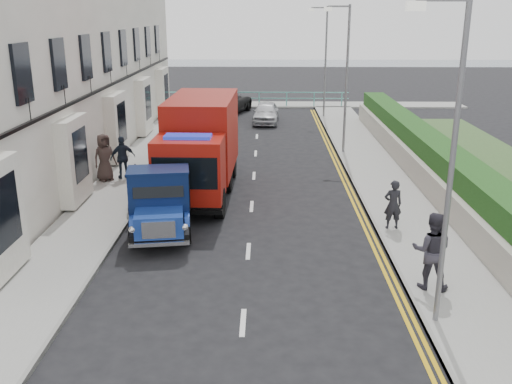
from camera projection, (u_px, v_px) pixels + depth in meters
name	position (u px, v px, depth m)	size (l,w,h in m)	color
ground	(246.00, 282.00, 14.73)	(120.00, 120.00, 0.00)	black
pavement_west	(127.00, 181.00, 23.37)	(2.40, 38.00, 0.12)	gray
pavement_east	(383.00, 182.00, 23.20)	(2.60, 38.00, 0.12)	gray
promenade	(259.00, 105.00, 42.34)	(30.00, 2.50, 0.12)	gray
sea_plane	(262.00, 67.00, 71.90)	(120.00, 120.00, 0.00)	#4F5D6D
terrace_west	(41.00, 0.00, 25.10)	(6.31, 30.20, 14.25)	white
garden_east	(432.00, 162.00, 22.91)	(1.45, 28.00, 1.75)	#B2AD9E
seafront_railing	(259.00, 99.00, 41.42)	(13.00, 0.08, 1.11)	#59B2A5
lamp_near	(447.00, 150.00, 11.54)	(1.23, 0.18, 7.00)	slate
lamp_mid	(344.00, 71.00, 26.79)	(1.23, 0.18, 7.00)	slate
lamp_far	(324.00, 55.00, 36.32)	(1.23, 0.18, 7.00)	slate
bedford_lorry	(160.00, 205.00, 17.50)	(2.43, 4.76, 2.16)	black
red_lorry	(200.00, 144.00, 21.42)	(2.49, 6.93, 3.60)	black
parked_car_front	(152.00, 186.00, 20.60)	(1.56, 3.87, 1.32)	black
parked_car_mid	(198.00, 147.00, 25.94)	(1.63, 4.69, 1.54)	#4D71A5
parked_car_rear	(185.00, 140.00, 28.04)	(1.78, 4.39, 1.27)	silver
seafront_car_left	(225.00, 102.00, 38.90)	(2.51, 5.44, 1.51)	black
seafront_car_right	(266.00, 112.00, 35.58)	(1.54, 3.84, 1.31)	silver
pedestrian_east_near	(393.00, 204.00, 17.86)	(0.58, 0.38, 1.58)	black
pedestrian_east_far	(432.00, 251.00, 13.92)	(0.96, 0.75, 1.97)	#32303B
pedestrian_west_near	(123.00, 158.00, 23.21)	(1.03, 0.43, 1.75)	#1C2533
pedestrian_west_far	(104.00, 157.00, 22.93)	(0.94, 0.61, 1.91)	#372B28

